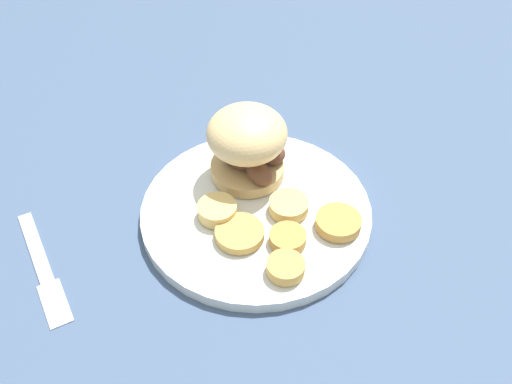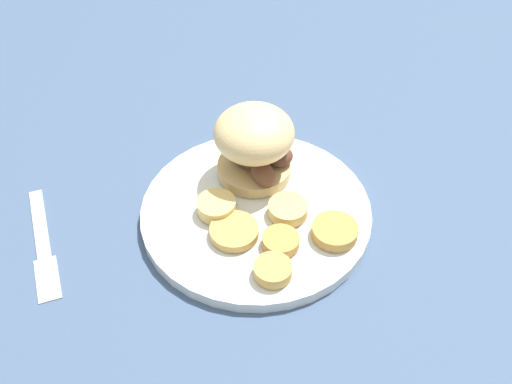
% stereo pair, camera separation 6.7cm
% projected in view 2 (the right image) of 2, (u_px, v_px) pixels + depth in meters
% --- Properties ---
extents(ground_plane, '(4.00, 4.00, 0.00)m').
position_uv_depth(ground_plane, '(256.00, 217.00, 0.70)').
color(ground_plane, '#3D5170').
extents(dinner_plate, '(0.27, 0.27, 0.02)m').
position_uv_depth(dinner_plate, '(256.00, 211.00, 0.70)').
color(dinner_plate, silver).
rests_on(dinner_plate, ground_plane).
extents(sandwich, '(0.09, 0.09, 0.09)m').
position_uv_depth(sandwich, '(255.00, 143.00, 0.70)').
color(sandwich, tan).
rests_on(sandwich, dinner_plate).
extents(potato_round_0, '(0.04, 0.04, 0.01)m').
position_uv_depth(potato_round_0, '(281.00, 241.00, 0.65)').
color(potato_round_0, '#BC8942').
rests_on(potato_round_0, dinner_plate).
extents(potato_round_1, '(0.05, 0.05, 0.01)m').
position_uv_depth(potato_round_1, '(335.00, 231.00, 0.66)').
color(potato_round_1, '#BC8942').
rests_on(potato_round_1, dinner_plate).
extents(potato_round_2, '(0.05, 0.05, 0.01)m').
position_uv_depth(potato_round_2, '(288.00, 209.00, 0.68)').
color(potato_round_2, '#DBB766').
rests_on(potato_round_2, dinner_plate).
extents(potato_round_3, '(0.05, 0.05, 0.01)m').
position_uv_depth(potato_round_3, '(236.00, 232.00, 0.66)').
color(potato_round_3, tan).
rests_on(potato_round_3, dinner_plate).
extents(potato_round_4, '(0.04, 0.04, 0.02)m').
position_uv_depth(potato_round_4, '(216.00, 206.00, 0.68)').
color(potato_round_4, '#DBB766').
rests_on(potato_round_4, dinner_plate).
extents(potato_round_5, '(0.04, 0.04, 0.01)m').
position_uv_depth(potato_round_5, '(273.00, 270.00, 0.62)').
color(potato_round_5, tan).
rests_on(potato_round_5, dinner_plate).
extents(fork, '(0.12, 0.14, 0.00)m').
position_uv_depth(fork, '(42.00, 243.00, 0.67)').
color(fork, silver).
rests_on(fork, ground_plane).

